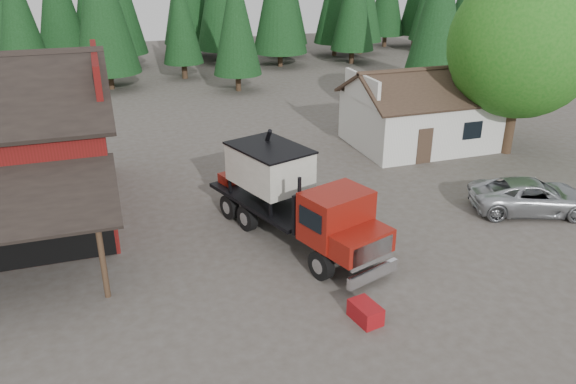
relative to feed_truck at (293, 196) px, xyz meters
name	(u,v)px	position (x,y,z in m)	size (l,w,h in m)	color
ground	(282,300)	(-1.78, -4.03, -1.92)	(120.00, 120.00, 0.00)	#494239
farmhouse	(421,117)	(11.22, 8.97, -0.26)	(8.60, 6.42, 4.65)	silver
deciduous_tree	(523,50)	(15.23, 5.94, 3.98)	(8.00, 8.00, 10.20)	#382619
conifer_backdrop	(150,68)	(-1.78, 37.97, -1.92)	(76.00, 16.00, 16.00)	black
near_pine_b	(236,17)	(4.22, 25.97, 3.96)	(3.96, 3.96, 10.40)	#382619
near_pine_c	(440,3)	(20.22, 21.97, 4.97)	(4.84, 4.84, 12.40)	#382619
feed_truck	(293,196)	(0.00, 0.00, 0.00)	(5.20, 9.41, 4.12)	black
silver_car	(532,196)	(11.02, -1.03, -1.17)	(2.50, 5.42, 1.51)	#AFB3B7
equip_box	(365,312)	(0.38, -5.98, -1.62)	(0.70, 1.10, 0.60)	maroon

